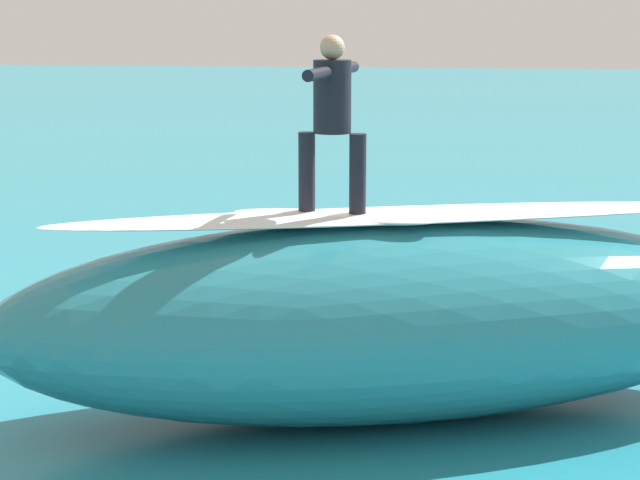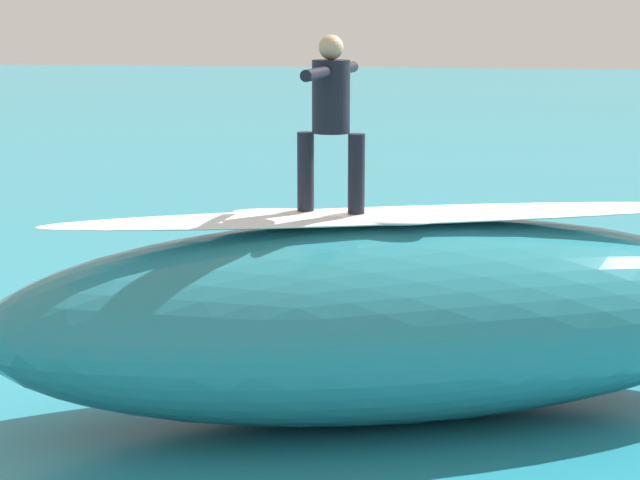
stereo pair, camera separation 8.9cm
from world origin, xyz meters
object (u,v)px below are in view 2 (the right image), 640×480
(surfboard_paddling, at_px, (312,327))
(surfer_paddling, at_px, (303,315))
(surfboard_riding, at_px, (331,217))
(surfer_riding, at_px, (331,110))

(surfboard_paddling, bearing_deg, surfer_paddling, -180.00)
(surfboard_paddling, bearing_deg, surfboard_riding, -119.35)
(surfboard_riding, xyz_separation_m, surfer_riding, (0.00, 0.00, 0.98))
(surfer_riding, distance_m, surfer_paddling, 4.06)
(surfboard_paddling, bearing_deg, surfer_riding, -119.35)
(surfer_riding, relative_size, surfboard_paddling, 0.71)
(surfboard_riding, xyz_separation_m, surfer_paddling, (0.72, -2.93, -1.75))
(surfer_riding, relative_size, surfer_paddling, 1.24)
(surfboard_paddling, xyz_separation_m, surfer_paddling, (0.09, 0.08, 0.16))
(surfer_riding, distance_m, surfboard_paddling, 4.21)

